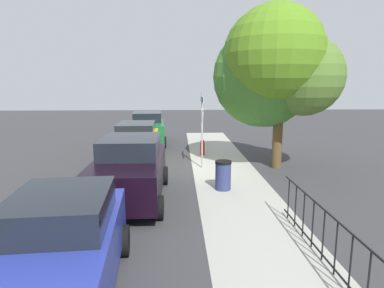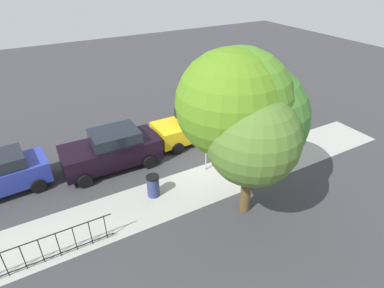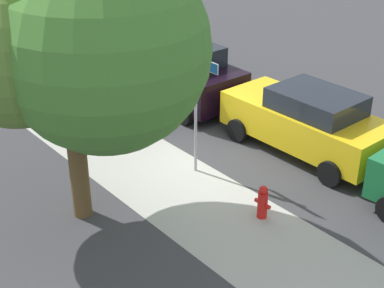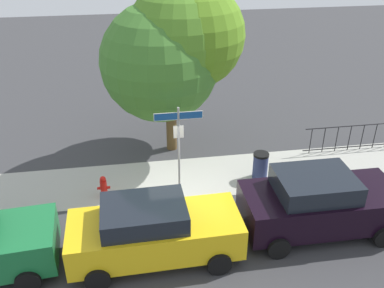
% 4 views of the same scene
% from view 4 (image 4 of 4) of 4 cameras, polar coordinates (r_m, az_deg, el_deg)
% --- Properties ---
extents(ground_plane, '(60.00, 60.00, 0.00)m').
position_cam_4_polar(ground_plane, '(14.06, -0.71, -7.45)').
color(ground_plane, '#38383A').
extents(sidewalk_strip, '(24.00, 2.60, 0.00)m').
position_cam_4_polar(sidewalk_strip, '(15.46, 5.94, -3.92)').
color(sidewalk_strip, '#A6A69B').
rests_on(sidewalk_strip, ground_plane).
extents(street_sign, '(1.51, 0.07, 3.13)m').
position_cam_4_polar(street_sign, '(13.21, -1.80, 1.29)').
color(street_sign, '#9EA0A5').
rests_on(street_sign, ground_plane).
extents(shade_tree, '(5.04, 4.93, 6.45)m').
position_cam_4_polar(shade_tree, '(15.11, -2.14, 12.82)').
color(shade_tree, brown).
rests_on(shade_tree, ground_plane).
extents(car_yellow, '(4.56, 2.08, 1.76)m').
position_cam_4_polar(car_yellow, '(11.48, -5.20, -11.51)').
color(car_yellow, yellow).
rests_on(car_yellow, ground_plane).
extents(car_black, '(4.51, 2.17, 1.89)m').
position_cam_4_polar(car_black, '(12.84, 16.69, -7.54)').
color(car_black, black).
rests_on(car_black, ground_plane).
extents(iron_fence, '(4.81, 0.04, 1.07)m').
position_cam_4_polar(iron_fence, '(17.98, 21.87, 0.98)').
color(iron_fence, black).
rests_on(iron_fence, ground_plane).
extents(fire_hydrant, '(0.42, 0.22, 0.78)m').
position_cam_4_polar(fire_hydrant, '(14.27, -11.76, -5.64)').
color(fire_hydrant, red).
rests_on(fire_hydrant, ground_plane).
extents(trash_bin, '(0.55, 0.55, 0.98)m').
position_cam_4_polar(trash_bin, '(15.07, 9.14, -2.88)').
color(trash_bin, navy).
rests_on(trash_bin, ground_plane).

